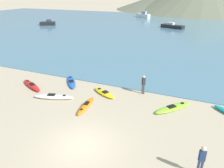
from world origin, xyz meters
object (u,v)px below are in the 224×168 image
at_px(kayak_on_sand_1, 173,108).
at_px(kayak_on_sand_5, 86,106).
at_px(person_near_waterline, 144,83).
at_px(moored_boat_2, 48,23).
at_px(kayak_on_sand_0, 104,93).
at_px(kayak_on_sand_4, 32,85).
at_px(moored_boat_3, 143,15).
at_px(kayak_on_sand_6, 71,82).
at_px(moored_boat_0, 172,26).
at_px(kayak_on_sand_2, 54,97).
at_px(person_near_foreground, 202,159).

relative_size(kayak_on_sand_1, kayak_on_sand_5, 1.06).
xyz_separation_m(person_near_waterline, moored_boat_2, (-33.62, 29.18, -0.43)).
height_order(kayak_on_sand_0, kayak_on_sand_1, kayak_on_sand_1).
relative_size(kayak_on_sand_4, moored_boat_3, 0.64).
relative_size(kayak_on_sand_6, person_near_waterline, 1.81).
bearing_deg(person_near_waterline, kayak_on_sand_4, -164.44).
relative_size(kayak_on_sand_1, moored_boat_3, 0.61).
xyz_separation_m(kayak_on_sand_1, kayak_on_sand_6, (-9.88, 1.22, -0.01)).
bearing_deg(kayak_on_sand_1, moored_boat_0, 99.48).
height_order(kayak_on_sand_4, kayak_on_sand_5, kayak_on_sand_4).
xyz_separation_m(kayak_on_sand_2, moored_boat_2, (-27.09, 33.07, 0.37)).
xyz_separation_m(kayak_on_sand_1, moored_boat_3, (-18.73, 56.59, 0.63)).
distance_m(kayak_on_sand_2, person_near_waterline, 7.64).
height_order(kayak_on_sand_5, person_near_foreground, person_near_foreground).
height_order(kayak_on_sand_2, person_near_waterline, person_near_waterline).
bearing_deg(person_near_waterline, kayak_on_sand_1, -30.75).
distance_m(kayak_on_sand_4, person_near_waterline, 10.30).
distance_m(kayak_on_sand_6, moored_boat_2, 39.82).
bearing_deg(kayak_on_sand_4, kayak_on_sand_1, 4.77).
xyz_separation_m(kayak_on_sand_1, kayak_on_sand_5, (-6.19, -2.37, -0.01)).
distance_m(kayak_on_sand_4, person_near_foreground, 15.76).
bearing_deg(moored_boat_2, person_near_foreground, -43.66).
distance_m(person_near_foreground, moored_boat_2, 53.44).
height_order(kayak_on_sand_0, kayak_on_sand_4, kayak_on_sand_4).
bearing_deg(kayak_on_sand_0, kayak_on_sand_6, 166.51).
bearing_deg(person_near_waterline, moored_boat_2, 139.04).
height_order(person_near_foreground, moored_boat_3, moored_boat_3).
xyz_separation_m(kayak_on_sand_0, moored_boat_3, (-12.85, 56.34, 0.64)).
bearing_deg(moored_boat_3, kayak_on_sand_0, -77.15).
bearing_deg(kayak_on_sand_5, kayak_on_sand_0, 83.14).
xyz_separation_m(moored_boat_0, moored_boat_2, (-29.99, -7.87, 0.03)).
bearing_deg(kayak_on_sand_2, person_near_waterline, 30.81).
relative_size(kayak_on_sand_2, person_near_foreground, 1.99).
distance_m(person_near_waterline, moored_boat_3, 57.15).
bearing_deg(kayak_on_sand_2, kayak_on_sand_4, 161.31).
bearing_deg(moored_boat_3, kayak_on_sand_2, -80.96).
bearing_deg(kayak_on_sand_0, person_near_waterline, 25.37).
bearing_deg(moored_boat_0, kayak_on_sand_6, -95.20).
xyz_separation_m(kayak_on_sand_0, person_near_waterline, (3.03, 1.44, 0.84)).
bearing_deg(kayak_on_sand_6, kayak_on_sand_4, -141.40).
bearing_deg(moored_boat_3, person_near_foreground, -71.52).
xyz_separation_m(kayak_on_sand_0, person_near_foreground, (8.07, -6.28, 0.85)).
height_order(person_near_foreground, moored_boat_2, person_near_foreground).
bearing_deg(kayak_on_sand_6, kayak_on_sand_1, -7.02).
distance_m(kayak_on_sand_1, kayak_on_sand_6, 9.96).
bearing_deg(kayak_on_sand_0, moored_boat_0, 90.88).
distance_m(kayak_on_sand_6, person_near_waterline, 7.10).
xyz_separation_m(kayak_on_sand_4, person_near_waterline, (9.89, 2.75, 0.80)).
height_order(kayak_on_sand_2, kayak_on_sand_6, kayak_on_sand_2).
bearing_deg(kayak_on_sand_6, moored_boat_3, 99.08).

